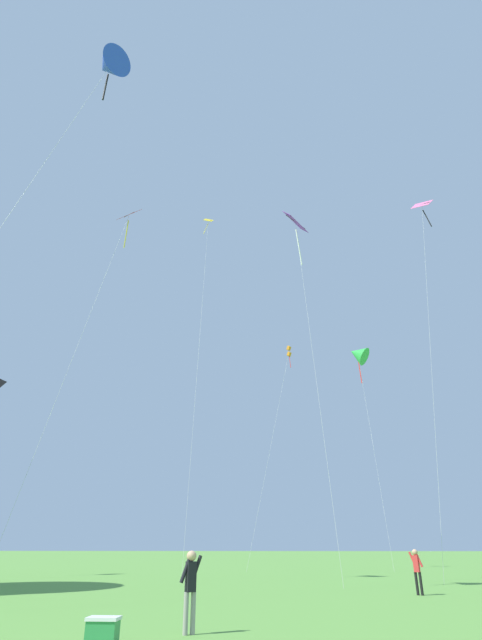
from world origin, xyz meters
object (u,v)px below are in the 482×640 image
kite_blue_delta (109,66)px  person_with_spool (191,583)px  kite_orange_box (288,355)px  picnic_cooler (103,630)px  kite_yellow_diamond (206,249)px  kite_pink_low (424,218)px  kite_red_high (125,229)px  person_near_tree (417,567)px  kite_purple_streamer (297,234)px  kite_green_small (358,354)px

kite_blue_delta → person_with_spool: 25.61m
kite_orange_box → picnic_cooler: size_ratio=31.18×
kite_orange_box → kite_yellow_diamond: bearing=-137.5°
kite_pink_low → kite_blue_delta: (-19.69, -13.68, 1.02)m
person_with_spool → kite_pink_low: bearing=56.1°
kite_pink_low → kite_red_high: kite_pink_low is taller
kite_pink_low → kite_blue_delta: 24.00m
kite_blue_delta → picnic_cooler: (4.99, -7.17, -24.76)m
person_near_tree → kite_blue_delta: bearing=-165.5°
kite_red_high → kite_purple_streamer: (11.02, 4.98, 2.42)m
kite_blue_delta → kite_red_high: bearing=96.6°
kite_red_high → kite_purple_streamer: size_ratio=0.89×
person_with_spool → kite_purple_streamer: bearing=78.6°
kite_pink_low → kite_red_high: size_ratio=1.21×
kite_purple_streamer → kite_orange_box: kite_purple_streamer is taller
kite_purple_streamer → kite_orange_box: size_ratio=1.29×
kite_pink_low → person_with_spool: bearing=-123.9°
kite_blue_delta → kite_orange_box: size_ratio=1.39×
kite_red_high → kite_yellow_diamond: kite_yellow_diamond is taller
kite_yellow_diamond → kite_blue_delta: 19.29m
kite_green_small → picnic_cooler: kite_green_small is taller
kite_yellow_diamond → kite_green_small: kite_yellow_diamond is taller
kite_pink_low → person_near_tree: (-6.28, -10.22, -23.03)m
kite_green_small → person_with_spool: 41.53m
kite_pink_low → kite_orange_box: 16.83m
kite_yellow_diamond → kite_green_small: bearing=37.2°
kite_yellow_diamond → picnic_cooler: (2.53, -26.30, -25.39)m
kite_yellow_diamond → person_near_tree: 31.22m
kite_red_high → kite_blue_delta: kite_blue_delta is taller
kite_green_small → person_near_tree: 32.27m
kite_green_small → person_with_spool: kite_green_small is taller
kite_yellow_diamond → person_near_tree: size_ratio=19.33×
kite_pink_low → kite_orange_box: size_ratio=1.39×
kite_yellow_diamond → person_with_spool: kite_yellow_diamond is taller
kite_yellow_diamond → kite_purple_streamer: size_ratio=1.24×
kite_orange_box → person_near_tree: 28.08m
kite_orange_box → person_near_tree: kite_orange_box is taller
kite_green_small → person_near_tree: kite_green_small is taller
person_near_tree → kite_green_small: bearing=83.2°
person_with_spool → person_near_tree: person_with_spool is taller
kite_red_high → kite_green_small: kite_red_high is taller
person_near_tree → kite_red_high: bearing=164.4°
kite_purple_streamer → kite_green_small: bearing=69.8°
kite_red_high → kite_purple_streamer: 12.33m
kite_red_high → kite_yellow_diamond: (3.32, 11.68, 5.84)m
kite_red_high → person_near_tree: 23.97m
kite_pink_low → kite_green_small: 17.10m
kite_blue_delta → person_near_tree: 27.75m
kite_yellow_diamond → kite_orange_box: (7.03, 6.44, -7.81)m
person_with_spool → person_near_tree: (6.97, 9.50, -0.01)m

